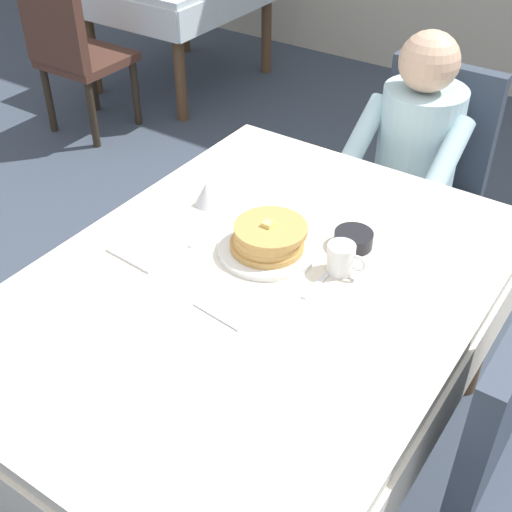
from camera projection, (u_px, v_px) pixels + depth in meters
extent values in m
plane|color=#3D4756|center=(255.00, 454.00, 2.23)|extent=(14.00, 14.00, 0.00)
cube|color=silver|center=(255.00, 287.00, 1.80)|extent=(1.10, 1.50, 0.04)
cube|color=silver|center=(377.00, 197.00, 2.36)|extent=(1.10, 0.01, 0.18)
cube|color=silver|center=(109.00, 250.00, 2.11)|extent=(0.01, 1.50, 0.18)
cube|color=silver|center=(447.00, 406.00, 1.61)|extent=(0.01, 1.50, 0.18)
cylinder|color=brown|center=(252.00, 227.00, 2.67)|extent=(0.07, 0.07, 0.70)
cylinder|color=brown|center=(484.00, 317.00, 2.25)|extent=(0.07, 0.07, 0.70)
cube|color=#384251|center=(410.00, 203.00, 2.67)|extent=(0.44, 0.44, 0.05)
cube|color=#384251|center=(441.00, 123.00, 2.64)|extent=(0.44, 0.06, 0.48)
cylinder|color=#2D2319|center=(426.00, 287.00, 2.61)|extent=(0.04, 0.04, 0.40)
cylinder|color=#2D2319|center=(344.00, 255.00, 2.77)|extent=(0.04, 0.04, 0.40)
cylinder|color=#2D2319|center=(460.00, 242.00, 2.85)|extent=(0.04, 0.04, 0.40)
cylinder|color=#2D2319|center=(382.00, 215.00, 3.01)|extent=(0.04, 0.04, 0.40)
cylinder|color=silver|center=(417.00, 147.00, 2.50)|extent=(0.30, 0.30, 0.46)
sphere|color=#D8AD8C|center=(429.00, 61.00, 2.29)|extent=(0.21, 0.21, 0.21)
cylinder|color=silver|center=(448.00, 158.00, 2.30)|extent=(0.08, 0.29, 0.23)
cylinder|color=silver|center=(363.00, 133.00, 2.44)|extent=(0.08, 0.29, 0.23)
cylinder|color=#383D51|center=(401.00, 275.00, 2.63)|extent=(0.10, 0.10, 0.45)
cylinder|color=#383D51|center=(364.00, 261.00, 2.70)|extent=(0.10, 0.10, 0.45)
cube|color=#384251|center=(501.00, 405.00, 1.51)|extent=(0.06, 0.44, 0.48)
cylinder|color=#2D2319|center=(491.00, 482.00, 1.92)|extent=(0.04, 0.04, 0.40)
cylinder|color=white|center=(268.00, 249.00, 1.89)|extent=(0.28, 0.28, 0.02)
cylinder|color=tan|center=(267.00, 244.00, 1.87)|extent=(0.21, 0.21, 0.02)
cylinder|color=tan|center=(268.00, 240.00, 1.86)|extent=(0.19, 0.19, 0.02)
cylinder|color=tan|center=(268.00, 235.00, 1.85)|extent=(0.19, 0.19, 0.02)
cylinder|color=tan|center=(271.00, 229.00, 1.84)|extent=(0.20, 0.20, 0.02)
cube|color=#F4E072|center=(268.00, 224.00, 1.84)|extent=(0.03, 0.03, 0.01)
cylinder|color=white|center=(341.00, 258.00, 1.79)|extent=(0.08, 0.08, 0.08)
torus|color=white|center=(358.00, 263.00, 1.77)|extent=(0.05, 0.01, 0.05)
cylinder|color=black|center=(353.00, 239.00, 1.90)|extent=(0.11, 0.11, 0.04)
cone|color=silver|center=(206.00, 194.00, 2.06)|extent=(0.08, 0.08, 0.07)
cube|color=silver|center=(209.00, 232.00, 1.96)|extent=(0.02, 0.18, 0.00)
cube|color=silver|center=(323.00, 278.00, 1.79)|extent=(0.02, 0.20, 0.00)
cube|color=silver|center=(215.00, 315.00, 1.67)|extent=(0.15, 0.03, 0.00)
cube|color=white|center=(142.00, 251.00, 1.89)|extent=(0.18, 0.13, 0.01)
cube|color=silver|center=(118.00, 14.00, 3.97)|extent=(0.90, 0.01, 0.18)
cube|color=silver|center=(236.00, 3.00, 4.13)|extent=(0.01, 1.10, 0.18)
cylinder|color=brown|center=(91.00, 41.00, 4.35)|extent=(0.07, 0.07, 0.70)
cylinder|color=brown|center=(179.00, 65.00, 4.02)|extent=(0.07, 0.07, 0.70)
cylinder|color=brown|center=(183.00, 4.00, 4.97)|extent=(0.07, 0.07, 0.70)
cylinder|color=brown|center=(266.00, 22.00, 4.64)|extent=(0.07, 0.07, 0.70)
cube|color=#4C2D23|center=(87.00, 60.00, 3.89)|extent=(0.44, 0.44, 0.05)
cube|color=#4C2D23|center=(52.00, 23.00, 3.60)|extent=(0.44, 0.06, 0.48)
cylinder|color=#2D2319|center=(93.00, 80.00, 4.23)|extent=(0.04, 0.04, 0.40)
cylinder|color=#2D2319|center=(136.00, 93.00, 4.06)|extent=(0.04, 0.04, 0.40)
cylinder|color=#2D2319|center=(49.00, 99.00, 3.99)|extent=(0.04, 0.04, 0.40)
cylinder|color=#2D2319|center=(92.00, 114.00, 3.83)|extent=(0.04, 0.04, 0.40)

